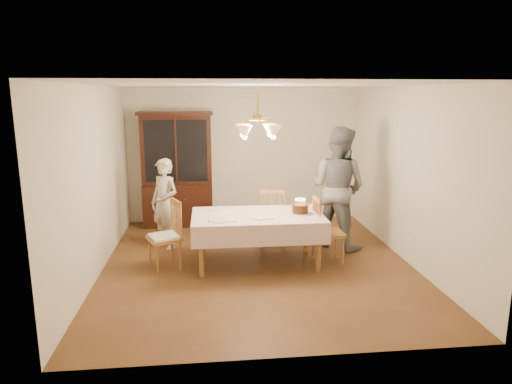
{
  "coord_description": "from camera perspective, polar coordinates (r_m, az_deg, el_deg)",
  "views": [
    {
      "loc": [
        -0.7,
        -6.39,
        2.48
      ],
      "look_at": [
        0.0,
        0.2,
        1.05
      ],
      "focal_mm": 32.0,
      "sensor_mm": 36.0,
      "label": 1
    }
  ],
  "objects": [
    {
      "name": "place_setting_near_right",
      "position": [
        6.44,
        0.63,
        -3.26
      ],
      "size": [
        0.37,
        0.23,
        0.02
      ],
      "color": "white",
      "rests_on": "dining_table"
    },
    {
      "name": "room_shell",
      "position": [
        6.49,
        0.19,
        4.22
      ],
      "size": [
        5.0,
        5.0,
        5.0
      ],
      "color": "white",
      "rests_on": "ground"
    },
    {
      "name": "dining_table",
      "position": [
        6.67,
        0.18,
        -3.44
      ],
      "size": [
        1.9,
        1.1,
        0.76
      ],
      "color": "brown",
      "rests_on": "ground"
    },
    {
      "name": "china_hutch",
      "position": [
        8.78,
        -9.81,
        2.56
      ],
      "size": [
        1.38,
        0.54,
        2.16
      ],
      "color": "black",
      "rests_on": "ground"
    },
    {
      "name": "elderly_woman",
      "position": [
        7.55,
        -11.34,
        -1.43
      ],
      "size": [
        0.64,
        0.62,
        1.47
      ],
      "primitive_type": "imported",
      "rotation": [
        0.0,
        0.0,
        -0.71
      ],
      "color": "beige",
      "rests_on": "ground"
    },
    {
      "name": "place_setting_far_left",
      "position": [
        6.96,
        -4.8,
        -2.14
      ],
      "size": [
        0.42,
        0.27,
        0.02
      ],
      "color": "white",
      "rests_on": "dining_table"
    },
    {
      "name": "chandelier",
      "position": [
        6.45,
        0.19,
        7.7
      ],
      "size": [
        0.62,
        0.62,
        0.73
      ],
      "color": "#BF8C3F",
      "rests_on": "ground"
    },
    {
      "name": "chair_right_end",
      "position": [
        6.89,
        8.94,
        -5.17
      ],
      "size": [
        0.43,
        0.45,
        1.0
      ],
      "color": "brown",
      "rests_on": "ground"
    },
    {
      "name": "chair_far_side",
      "position": [
        7.48,
        2.26,
        -3.65
      ],
      "size": [
        0.54,
        0.52,
        1.0
      ],
      "color": "brown",
      "rests_on": "ground"
    },
    {
      "name": "adult_in_grey",
      "position": [
        7.53,
        10.18,
        0.55
      ],
      "size": [
        1.21,
        1.21,
        1.98
      ],
      "primitive_type": "imported",
      "rotation": [
        0.0,
        0.0,
        2.35
      ],
      "color": "slate",
      "rests_on": "ground"
    },
    {
      "name": "birthday_cake",
      "position": [
        6.71,
        5.53,
        -2.15
      ],
      "size": [
        0.3,
        0.3,
        0.22
      ],
      "color": "white",
      "rests_on": "dining_table"
    },
    {
      "name": "chair_left_end",
      "position": [
        6.7,
        -11.32,
        -5.67
      ],
      "size": [
        0.56,
        0.57,
        1.0
      ],
      "color": "brown",
      "rests_on": "ground"
    },
    {
      "name": "ground",
      "position": [
        6.89,
        0.18,
        -8.92
      ],
      "size": [
        5.0,
        5.0,
        0.0
      ],
      "primitive_type": "plane",
      "color": "#523017",
      "rests_on": "ground"
    },
    {
      "name": "place_setting_near_left",
      "position": [
        6.32,
        -4.28,
        -3.58
      ],
      "size": [
        0.4,
        0.25,
        0.02
      ],
      "color": "white",
      "rests_on": "dining_table"
    }
  ]
}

